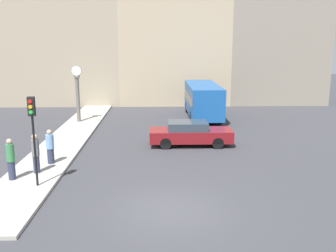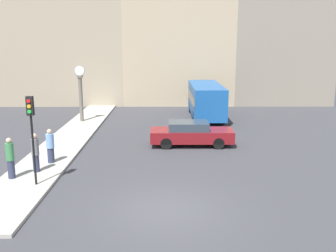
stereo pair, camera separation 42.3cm
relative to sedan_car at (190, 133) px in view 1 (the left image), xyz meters
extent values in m
plane|color=#38383D|center=(-1.47, -8.61, -0.72)|extent=(120.00, 120.00, 0.00)
cube|color=#A39E93|center=(-7.40, 2.91, -0.65)|extent=(2.50, 27.04, 0.13)
cube|color=gray|center=(-11.36, 16.15, 6.40)|extent=(11.96, 5.00, 14.25)
cube|color=tan|center=(-0.19, 16.15, 8.96)|extent=(10.38, 5.00, 19.36)
cube|color=gray|center=(9.70, 16.15, 7.11)|extent=(9.39, 5.00, 15.67)
cube|color=maroon|center=(0.04, 0.00, -0.11)|extent=(4.74, 1.75, 0.66)
cube|color=#2D3842|center=(-0.15, 0.00, 0.45)|extent=(2.27, 1.57, 0.47)
cylinder|color=black|center=(1.51, 0.76, -0.40)|extent=(0.65, 0.22, 0.65)
cylinder|color=black|center=(1.51, -0.76, -0.40)|extent=(0.65, 0.22, 0.65)
cylinder|color=black|center=(-1.43, 0.76, -0.40)|extent=(0.65, 0.22, 0.65)
cylinder|color=black|center=(-1.43, -0.76, -0.40)|extent=(0.65, 0.22, 0.65)
cube|color=#195199|center=(1.73, 8.31, 0.79)|extent=(2.32, 7.61, 2.29)
cube|color=#1E232D|center=(1.73, 8.31, 0.93)|extent=(2.34, 7.46, 0.69)
cylinder|color=black|center=(2.74, 10.67, -0.27)|extent=(0.28, 0.90, 0.90)
cylinder|color=black|center=(0.71, 10.67, -0.27)|extent=(0.28, 0.90, 0.90)
cylinder|color=black|center=(2.74, 5.96, -0.27)|extent=(0.28, 0.90, 0.90)
cylinder|color=black|center=(0.71, 5.96, -0.27)|extent=(0.28, 0.90, 0.90)
cylinder|color=black|center=(-6.79, -6.46, 0.86)|extent=(0.09, 0.09, 2.89)
cube|color=black|center=(-6.79, -6.46, 2.68)|extent=(0.26, 0.20, 0.76)
cylinder|color=red|center=(-6.79, -6.58, 2.89)|extent=(0.15, 0.04, 0.15)
cylinder|color=orange|center=(-6.79, -6.58, 2.68)|extent=(0.15, 0.04, 0.15)
cylinder|color=green|center=(-6.79, -6.58, 2.48)|extent=(0.15, 0.04, 0.15)
cylinder|color=#666056|center=(-7.72, 6.45, 1.03)|extent=(0.28, 0.28, 3.23)
cube|color=#666056|center=(-7.72, 6.45, 2.73)|extent=(0.36, 0.36, 0.17)
cylinder|color=#666056|center=(-7.72, 6.45, 3.16)|extent=(0.76, 0.04, 0.76)
cylinder|color=white|center=(-7.72, 6.45, 3.16)|extent=(0.70, 0.06, 0.70)
cylinder|color=#2D334C|center=(-7.30, -4.89, -0.19)|extent=(0.28, 0.28, 0.79)
cylinder|color=slate|center=(-7.30, -4.89, 0.57)|extent=(0.33, 0.33, 0.74)
sphere|color=tan|center=(-7.30, -4.89, 1.07)|extent=(0.25, 0.25, 0.25)
cylinder|color=#2D334C|center=(-8.08, -5.72, -0.18)|extent=(0.29, 0.29, 0.81)
cylinder|color=#387A47|center=(-8.08, -5.72, 0.60)|extent=(0.35, 0.35, 0.75)
sphere|color=tan|center=(-8.08, -5.72, 1.09)|extent=(0.23, 0.23, 0.23)
cylinder|color=#2D334C|center=(-7.04, -3.55, -0.22)|extent=(0.32, 0.32, 0.74)
cylinder|color=#729ED8|center=(-7.04, -3.55, 0.50)|extent=(0.38, 0.38, 0.69)
sphere|color=tan|center=(-7.04, -3.55, 0.96)|extent=(0.23, 0.23, 0.23)
camera|label=1|loc=(-1.89, -20.99, 5.07)|focal=40.00mm
camera|label=2|loc=(-1.46, -21.00, 5.07)|focal=40.00mm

